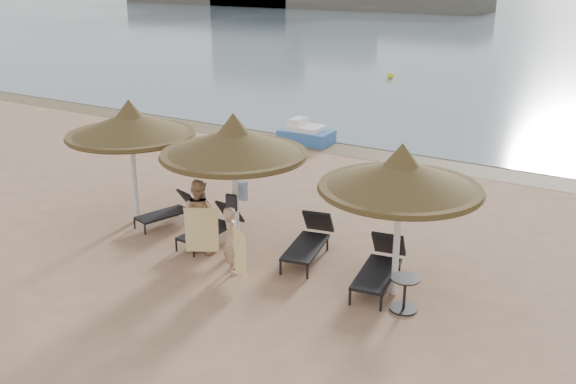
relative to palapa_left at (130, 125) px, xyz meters
name	(u,v)px	position (x,y,z in m)	size (l,w,h in m)	color
ground	(229,257)	(3.33, -0.60, -2.52)	(160.00, 160.00, 0.00)	tan
wet_sand_strip	(390,156)	(3.33, 8.80, -2.52)	(200.00, 1.60, 0.01)	brown
palapa_left	(130,125)	(0.00, 0.00, 0.00)	(3.19, 3.19, 3.16)	white
palapa_center	(234,143)	(3.31, -0.24, 0.07)	(3.28, 3.28, 3.25)	white
palapa_right	(401,176)	(7.18, -0.25, -0.03)	(3.16, 3.16, 3.13)	white
lounger_far_left	(170,210)	(0.83, 0.32, -2.18)	(1.00, 1.75, 0.75)	black
lounger_near_left	(213,226)	(2.46, -0.01, -2.15)	(0.74, 1.86, 0.81)	black
lounger_near_right	(309,240)	(4.86, 0.40, -2.12)	(1.06, 2.10, 0.90)	black
lounger_far_right	(380,265)	(6.75, 0.02, -2.11)	(0.99, 2.13, 0.92)	black
side_table	(404,295)	(7.59, -0.75, -2.20)	(0.56, 0.56, 0.68)	black
person_left	(199,210)	(2.57, -0.65, -1.51)	(0.93, 0.60, 2.02)	tan
person_right	(232,235)	(3.84, -1.14, -1.66)	(0.79, 0.51, 1.72)	tan
towel_left	(202,230)	(2.92, -1.00, -1.80)	(0.66, 0.38, 1.04)	yellow
towel_right	(239,251)	(4.19, -1.39, -1.85)	(0.62, 0.34, 0.97)	yellow
bag_patterned	(240,191)	(3.31, -0.06, -1.09)	(0.35, 0.13, 0.44)	white
bag_dark	(231,203)	(3.31, -0.40, -1.27)	(0.26, 0.09, 0.37)	black
pedal_boat	(306,134)	(-0.05, 8.84, -2.19)	(1.95, 1.19, 0.90)	#376EBE
buoy_left	(390,76)	(-2.81, 23.53, -2.33)	(0.38, 0.38, 0.38)	yellow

